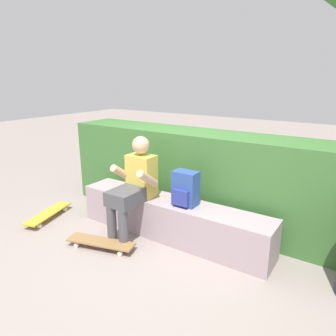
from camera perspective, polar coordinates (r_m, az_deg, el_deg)
The scene contains 7 objects.
ground_plane at distance 3.67m, azimuth -2.77°, elevation -14.70°, with size 24.00×24.00×0.00m, color gray.
bench_main at distance 3.83m, azimuth 0.55°, elevation -9.30°, with size 2.50×0.44×0.47m.
person_skater at distance 3.72m, azimuth -6.26°, elevation -2.98°, with size 0.49×0.62×1.22m.
skateboard_near_person at distance 3.74m, azimuth -12.22°, elevation -13.17°, with size 0.82×0.41×0.09m.
skateboard_beside_bench at distance 4.66m, azimuth -21.12°, elevation -7.80°, with size 0.43×0.82×0.09m.
backpack_on_bench at distance 3.56m, azimuth 3.17°, elevation -3.86°, with size 0.28×0.23×0.40m.
hedge_row at distance 4.07m, azimuth 10.64°, elevation -2.40°, with size 4.76×0.68×1.21m.
Camera 1 is at (1.90, -2.51, 1.89)m, focal length 33.24 mm.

